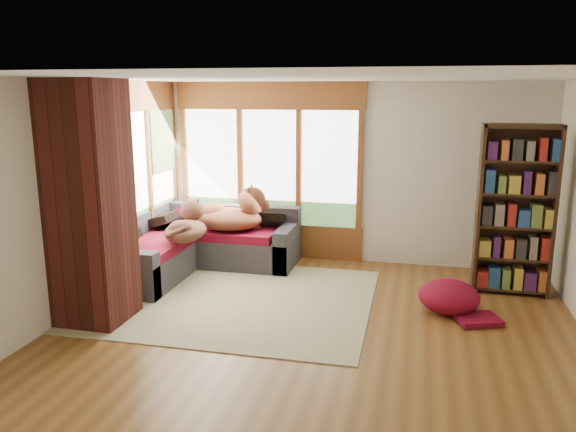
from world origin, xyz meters
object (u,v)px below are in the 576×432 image
at_px(area_rug, 220,297).
at_px(pouf, 449,295).
at_px(sectional_sofa, 204,246).
at_px(dog_brindle, 187,223).
at_px(dog_tan, 234,212).
at_px(brick_chimney, 90,204).
at_px(bookshelf, 515,211).

height_order(area_rug, pouf, pouf).
height_order(sectional_sofa, dog_brindle, dog_brindle).
relative_size(sectional_sofa, dog_tan, 2.08).
bearing_deg(pouf, brick_chimney, -163.77).
bearing_deg(dog_tan, pouf, -26.10).
height_order(brick_chimney, area_rug, brick_chimney).
distance_m(brick_chimney, sectional_sofa, 2.32).
bearing_deg(area_rug, pouf, 3.95).
distance_m(sectional_sofa, area_rug, 1.33).
xyz_separation_m(bookshelf, dog_brindle, (-4.11, -0.42, -0.29)).
bearing_deg(dog_brindle, area_rug, -135.47).
distance_m(brick_chimney, area_rug, 1.92).
relative_size(bookshelf, dog_brindle, 2.46).
bearing_deg(bookshelf, area_rug, -163.67).
distance_m(brick_chimney, bookshelf, 4.94).
relative_size(pouf, dog_brindle, 0.80).
height_order(bookshelf, pouf, bookshelf).
relative_size(bookshelf, dog_tan, 1.98).
bearing_deg(brick_chimney, pouf, 16.23).
distance_m(bookshelf, pouf, 1.41).
bearing_deg(brick_chimney, area_rug, 40.23).
height_order(brick_chimney, dog_brindle, brick_chimney).
xyz_separation_m(sectional_sofa, dog_brindle, (-0.01, -0.54, 0.46)).
distance_m(brick_chimney, dog_tan, 2.35).
xyz_separation_m(area_rug, dog_tan, (-0.21, 1.22, 0.81)).
bearing_deg(dog_brindle, dog_tan, -38.37).
relative_size(sectional_sofa, bookshelf, 1.05).
bearing_deg(bookshelf, dog_tan, 176.85).
height_order(sectional_sofa, area_rug, sectional_sofa).
distance_m(sectional_sofa, bookshelf, 4.16).
bearing_deg(bookshelf, pouf, -132.48).
height_order(pouf, dog_brindle, dog_brindle).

